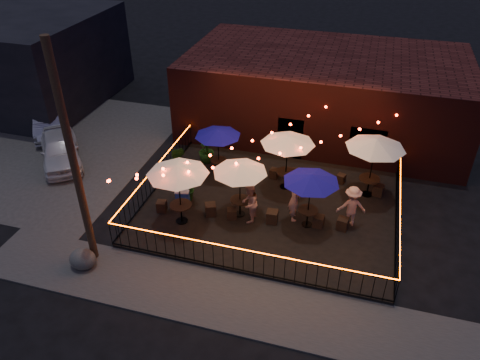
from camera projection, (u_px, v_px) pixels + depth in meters
The scene contains 39 objects.
ground at pixel (257, 239), 17.75m from camera, with size 110.00×110.00×0.00m, color black.
patio at pixel (270, 207), 19.31m from camera, with size 10.00×8.00×0.15m, color black.
sidewalk at pixel (233, 301), 15.13m from camera, with size 18.00×2.50×0.05m, color #3D3B38.
parking_lot at pixel (48, 146), 23.73m from camera, with size 11.00×12.00×0.02m, color #3D3B38.
brick_building at pixel (324, 92), 24.41m from camera, with size 14.00×8.00×4.00m.
background_building at pixel (3, 56), 27.76m from camera, with size 12.00×9.00×5.00m, color black.
utility_pole at pixel (74, 162), 14.71m from camera, with size 0.26×0.26×8.00m, color #382316.
fence_front at pixel (243, 261), 15.78m from camera, with size 10.00×0.04×1.04m.
fence_left at pixel (157, 176), 20.15m from camera, with size 0.04×8.00×1.04m.
fence_right at pixel (398, 216), 17.82m from camera, with size 0.04×8.00×1.04m.
festoon_lights at pixel (244, 156), 17.95m from camera, with size 10.02×8.72×1.32m.
cafe_table_0 at pixel (178, 170), 17.10m from camera, with size 3.12×3.12×2.59m.
cafe_table_1 at pixel (218, 133), 20.21m from camera, with size 2.46×2.46×2.24m.
cafe_table_2 at pixel (240, 169), 17.59m from camera, with size 2.17×2.17×2.35m.
cafe_table_3 at pixel (288, 140), 19.13m from camera, with size 2.48×2.48×2.52m.
cafe_table_4 at pixel (311, 179), 17.04m from camera, with size 2.43×2.43×2.34m.
cafe_table_5 at pixel (376, 144), 18.58m from camera, with size 2.68×2.68×2.66m.
bistro_chair_0 at pixel (162, 206), 18.85m from camera, with size 0.38×0.38×0.44m, color black.
bistro_chair_1 at pixel (211, 209), 18.63m from camera, with size 0.42×0.42×0.50m, color black.
bistro_chair_2 at pixel (181, 168), 21.22m from camera, with size 0.39×0.39×0.47m, color black.
bistro_chair_3 at pixel (228, 172), 21.02m from camera, with size 0.37×0.37×0.43m, color black.
bistro_chair_4 at pixel (232, 214), 18.45m from camera, with size 0.36×0.36×0.43m, color black.
bistro_chair_5 at pixel (272, 217), 18.23m from camera, with size 0.43×0.43×0.51m, color black.
bistro_chair_6 at pixel (274, 173), 20.91m from camera, with size 0.36×0.36×0.42m, color black.
bistro_chair_7 at pixel (296, 174), 20.80m from camera, with size 0.40×0.40×0.47m, color black.
bistro_chair_8 at pixel (319, 221), 18.02m from camera, with size 0.39×0.39×0.47m, color black.
bistro_chair_9 at pixel (343, 224), 17.89m from camera, with size 0.40×0.40×0.48m, color black.
bistro_chair_10 at pixel (341, 179), 20.57m from camera, with size 0.34×0.34×0.40m, color black.
bistro_chair_11 at pixel (378, 190), 19.76m from camera, with size 0.41×0.41×0.49m, color black.
patron_a at pixel (294, 199), 18.07m from camera, with size 0.66×0.44×1.82m, color tan.
patron_b at pixel (249, 203), 17.98m from camera, with size 0.82×0.64×1.69m, color tan.
patron_c at pixel (352, 206), 17.77m from camera, with size 1.11×0.64×1.72m, color tan.
potted_shrub_a at pixel (187, 188), 19.26m from camera, with size 1.10×0.95×1.22m, color #153309.
potted_shrub_b at pixel (177, 160), 20.95m from camera, with size 0.77×0.62×1.40m, color #11400D.
potted_shrub_c at pixel (206, 149), 21.83m from camera, with size 0.73×0.73×1.30m, color #19360D.
cooler at pixel (183, 198), 19.05m from camera, with size 0.65×0.53×0.75m.
boulder at pixel (83, 259), 16.30m from camera, with size 0.92×0.78×0.72m, color #454440.
car_white at pixel (60, 149), 22.02m from camera, with size 1.69×4.19×1.43m, color white.
car_silver at pixel (50, 118), 24.78m from camera, with size 1.53×4.40×1.45m, color gray.
Camera 1 is at (3.14, -13.21, 11.67)m, focal length 35.00 mm.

